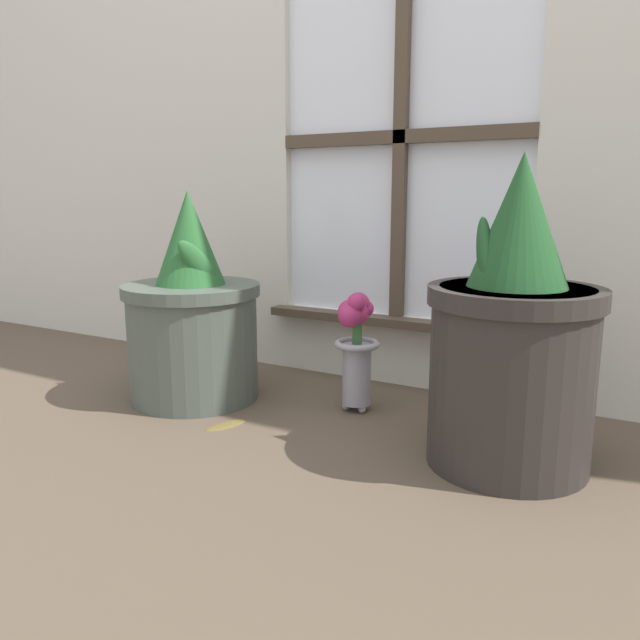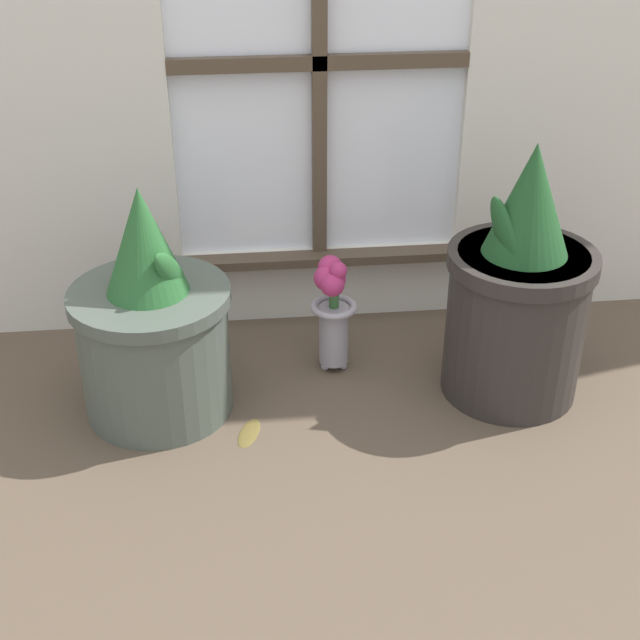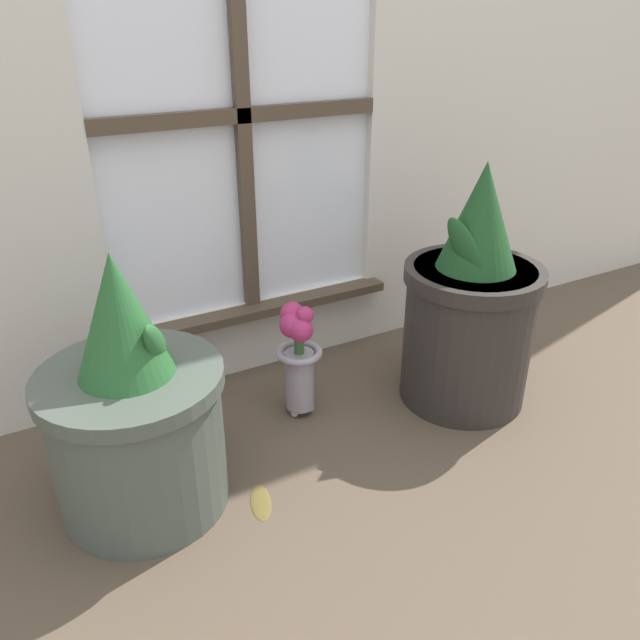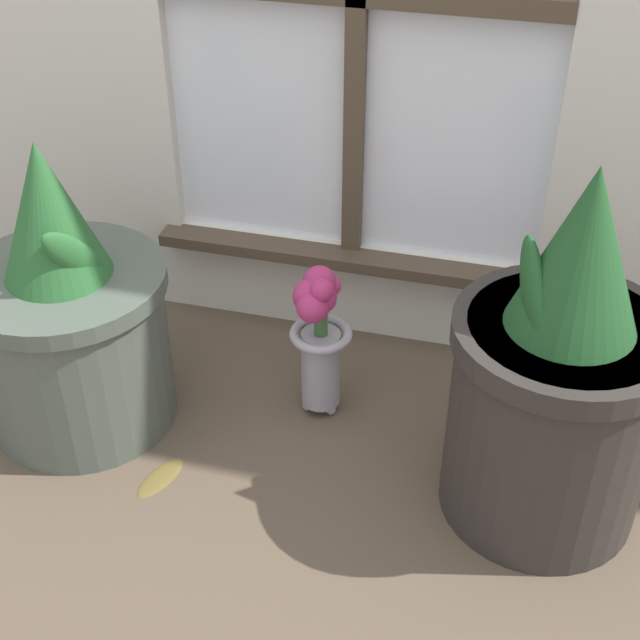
{
  "view_description": "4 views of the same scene",
  "coord_description": "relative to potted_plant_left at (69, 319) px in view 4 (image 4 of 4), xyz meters",
  "views": [
    {
      "loc": [
        0.68,
        -1.06,
        0.54
      ],
      "look_at": [
        -0.04,
        0.2,
        0.25
      ],
      "focal_mm": 35.0,
      "sensor_mm": 36.0,
      "label": 1
    },
    {
      "loc": [
        -0.22,
        -1.56,
        1.25
      ],
      "look_at": [
        -0.04,
        0.2,
        0.2
      ],
      "focal_mm": 50.0,
      "sensor_mm": 36.0,
      "label": 2
    },
    {
      "loc": [
        -0.58,
        -0.87,
        0.93
      ],
      "look_at": [
        -0.0,
        0.19,
        0.32
      ],
      "focal_mm": 35.0,
      "sensor_mm": 36.0,
      "label": 3
    },
    {
      "loc": [
        0.34,
        -0.93,
        1.13
      ],
      "look_at": [
        0.03,
        0.2,
        0.29
      ],
      "focal_mm": 50.0,
      "sensor_mm": 36.0,
      "label": 4
    }
  ],
  "objects": [
    {
      "name": "ground_plane",
      "position": [
        0.42,
        -0.18,
        -0.22
      ],
      "size": [
        10.0,
        10.0,
        0.0
      ],
      "primitive_type": "plane",
      "color": "brown"
    },
    {
      "name": "potted_plant_left",
      "position": [
        0.0,
        0.0,
        0.0
      ],
      "size": [
        0.36,
        0.36,
        0.55
      ],
      "color": "#4C564C",
      "rests_on": "ground_plane"
    },
    {
      "name": "potted_plant_right",
      "position": [
        0.84,
        -0.01,
        0.04
      ],
      "size": [
        0.34,
        0.34,
        0.62
      ],
      "color": "#2D2826",
      "rests_on": "ground_plane"
    },
    {
      "name": "flower_vase",
      "position": [
        0.42,
        0.13,
        -0.03
      ],
      "size": [
        0.11,
        0.11,
        0.3
      ],
      "color": "#99939E",
      "rests_on": "ground_plane"
    },
    {
      "name": "fallen_leaf",
      "position": [
        0.2,
        -0.13,
        -0.21
      ],
      "size": [
        0.08,
        0.12,
        0.01
      ],
      "color": "brown",
      "rests_on": "ground_plane"
    }
  ]
}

